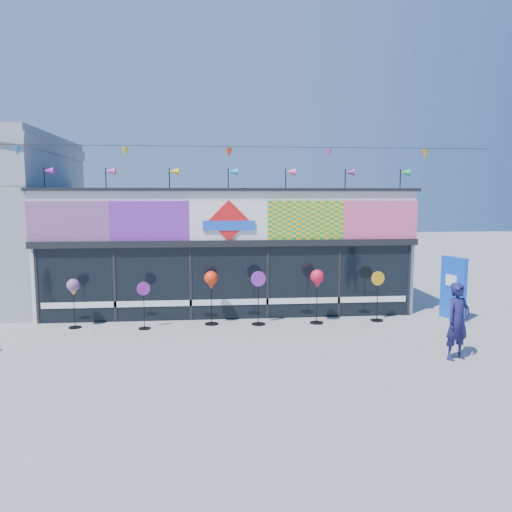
{
  "coord_description": "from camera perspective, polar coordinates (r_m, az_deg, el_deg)",
  "views": [
    {
      "loc": [
        -0.61,
        -11.95,
        3.85
      ],
      "look_at": [
        0.71,
        2.0,
        2.16
      ],
      "focal_mm": 35.0,
      "sensor_mm": 36.0,
      "label": 1
    }
  ],
  "objects": [
    {
      "name": "spinner_5",
      "position": [
        15.88,
        13.71,
        -4.33
      ],
      "size": [
        0.43,
        0.4,
        1.55
      ],
      "color": "black",
      "rests_on": "ground"
    },
    {
      "name": "spinner_4",
      "position": [
        15.16,
        7.01,
        -2.79
      ],
      "size": [
        0.42,
        0.42,
        1.65
      ],
      "color": "black",
      "rests_on": "ground"
    },
    {
      "name": "ground",
      "position": [
        12.57,
        -2.4,
        -10.98
      ],
      "size": [
        80.0,
        80.0,
        0.0
      ],
      "primitive_type": "plane",
      "color": "gray",
      "rests_on": "ground"
    },
    {
      "name": "spinner_3",
      "position": [
        14.97,
        0.27,
        -4.65
      ],
      "size": [
        0.45,
        0.41,
        1.63
      ],
      "color": "black",
      "rests_on": "ground"
    },
    {
      "name": "blue_sign",
      "position": [
        16.8,
        21.62,
        -3.42
      ],
      "size": [
        0.42,
        0.99,
        1.97
      ],
      "rotation": [
        0.0,
        0.0,
        0.28
      ],
      "color": "blue",
      "rests_on": "ground"
    },
    {
      "name": "spinner_1",
      "position": [
        14.88,
        -12.69,
        -5.4
      ],
      "size": [
        0.37,
        0.35,
        1.38
      ],
      "color": "black",
      "rests_on": "ground"
    },
    {
      "name": "spinner_2",
      "position": [
        14.98,
        -5.15,
        -2.95
      ],
      "size": [
        0.41,
        0.41,
        1.63
      ],
      "color": "black",
      "rests_on": "ground"
    },
    {
      "name": "spinner_0",
      "position": [
        15.49,
        -20.15,
        -3.53
      ],
      "size": [
        0.37,
        0.37,
        1.46
      ],
      "color": "black",
      "rests_on": "ground"
    },
    {
      "name": "kite_shop",
      "position": [
        17.99,
        -3.43,
        1.1
      ],
      "size": [
        16.0,
        5.7,
        5.31
      ],
      "color": "white",
      "rests_on": "ground"
    },
    {
      "name": "adult_man",
      "position": [
        12.76,
        22.06,
        -6.93
      ],
      "size": [
        0.78,
        0.65,
        1.83
      ],
      "primitive_type": "imported",
      "rotation": [
        0.0,
        0.0,
        0.37
      ],
      "color": "#191646",
      "rests_on": "ground"
    }
  ]
}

